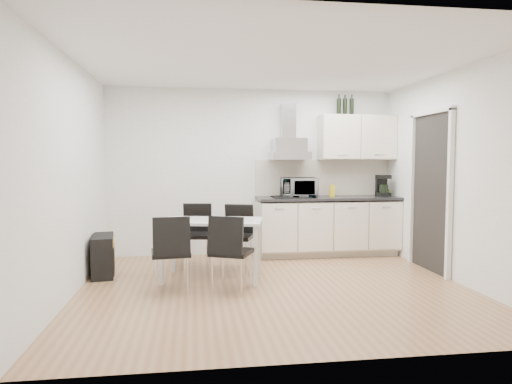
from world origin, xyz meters
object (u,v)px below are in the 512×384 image
Objects in this scene: chair_far_right at (236,238)px; chair_near_right at (231,253)px; dining_table at (212,227)px; chair_near_left at (171,254)px; guitar_amp at (103,255)px; kitchenette at (330,202)px; chair_far_left at (196,236)px; floor_speaker at (178,247)px.

chair_far_right and chair_near_right have the same top height.
chair_near_right reaches higher than dining_table.
chair_near_left is 1.27m from guitar_amp.
chair_far_right and chair_near_left have the same top height.
chair_near_right is at bearing -59.25° from dining_table.
kitchenette is 3.80× the size of guitar_amp.
chair_far_left is (-2.09, -0.59, -0.39)m from kitchenette.
kitchenette is at bearing -3.23° from floor_speaker.
kitchenette is 2.28m from dining_table.
floor_speaker is (-0.27, 0.76, -0.30)m from chair_far_left.
guitar_amp is at bearing 21.64° from chair_far_right.
chair_far_right reaches higher than guitar_amp.
chair_near_left is (-0.48, -0.51, -0.21)m from dining_table.
kitchenette is 2.21m from chair_far_left.
chair_far_left is (-0.19, 0.66, -0.21)m from dining_table.
kitchenette is 2.86× the size of chair_far_left.
dining_table is 0.72m from chair_far_left.
guitar_amp is 1.41m from floor_speaker.
guitar_amp is at bearing 173.57° from chair_near_right.
chair_far_right is 1.00× the size of chair_near_right.
chair_far_right is 1.30m from floor_speaker.
chair_far_left is 1.00× the size of chair_near_right.
guitar_amp is at bearing 176.83° from dining_table.
kitchenette is 2.86× the size of chair_near_left.
kitchenette is 3.45m from guitar_amp.
chair_far_right is (-1.55, -0.80, -0.39)m from kitchenette.
dining_table is 1.57m from floor_speaker.
guitar_amp is (-1.20, -0.30, -0.18)m from chair_far_left.
chair_far_right reaches higher than floor_speaker.
guitar_amp is at bearing -164.89° from kitchenette.
floor_speaker is (0.92, 1.05, -0.12)m from guitar_amp.
guitar_amp is at bearing 21.35° from chair_far_left.
kitchenette reaches higher than chair_far_right.
chair_near_left is 1.95m from floor_speaker.
chair_far_left is at bearing -69.32° from floor_speaker.
floor_speaker is (-0.66, 1.98, -0.30)m from chair_near_right.
chair_near_left is (-2.38, -1.76, -0.39)m from kitchenette.
dining_table is at bearing 113.63° from chair_far_left.
guitar_amp is at bearing 130.12° from chair_near_left.
chair_far_left is 3.08× the size of floor_speaker.
chair_near_left is at bearing 67.97° from chair_far_right.
chair_far_left is at bearing -2.26° from chair_far_right.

